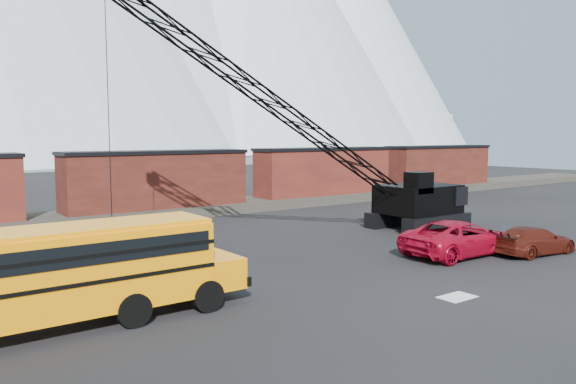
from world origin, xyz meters
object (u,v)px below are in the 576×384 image
object	(u,v)px
school_bus	(60,272)
crawler_crane	(292,116)
red_pickup	(459,238)
maroon_suv	(534,241)

from	to	relation	value
school_bus	crawler_crane	distance (m)	16.47
school_bus	red_pickup	bearing A→B (deg)	-1.79
school_bus	red_pickup	xyz separation A→B (m)	(18.89, -0.59, -0.91)
maroon_suv	crawler_crane	bearing A→B (deg)	46.99
crawler_crane	maroon_suv	bearing A→B (deg)	-49.82
maroon_suv	school_bus	bearing A→B (deg)	89.81
red_pickup	crawler_crane	world-z (taller)	crawler_crane
red_pickup	school_bus	bearing A→B (deg)	90.05
red_pickup	maroon_suv	size ratio (longest dim) A/B	1.31
school_bus	maroon_suv	xyz separation A→B (m)	(22.12, -2.71, -1.09)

